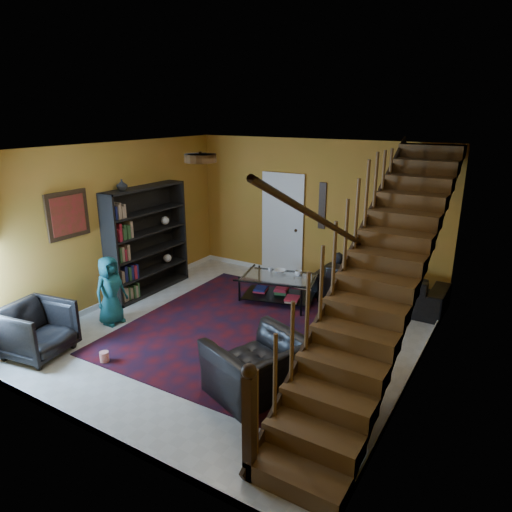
% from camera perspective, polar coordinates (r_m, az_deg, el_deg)
% --- Properties ---
extents(floor, '(5.50, 5.50, 0.00)m').
position_cam_1_polar(floor, '(7.19, -2.17, -9.60)').
color(floor, beige).
rests_on(floor, ground).
extents(room, '(5.50, 5.50, 5.50)m').
position_cam_1_polar(room, '(8.86, -4.65, -3.84)').
color(room, '#B87129').
rests_on(room, ground).
extents(staircase, '(0.95, 5.02, 3.18)m').
position_cam_1_polar(staircase, '(5.82, 15.40, -1.99)').
color(staircase, brown).
rests_on(staircase, floor).
extents(bookshelf, '(0.35, 1.80, 2.00)m').
position_cam_1_polar(bookshelf, '(8.71, -13.38, 1.69)').
color(bookshelf, black).
rests_on(bookshelf, floor).
extents(door, '(0.82, 0.05, 2.05)m').
position_cam_1_polar(door, '(9.37, 3.35, 3.66)').
color(door, silver).
rests_on(door, floor).
extents(framed_picture, '(0.04, 0.74, 0.74)m').
position_cam_1_polar(framed_picture, '(7.70, -22.48, 4.77)').
color(framed_picture, maroon).
rests_on(framed_picture, room).
extents(wall_hanging, '(0.14, 0.03, 0.90)m').
position_cam_1_polar(wall_hanging, '(8.90, 8.28, 6.22)').
color(wall_hanging, black).
rests_on(wall_hanging, room).
extents(ceiling_fixture, '(0.40, 0.40, 0.10)m').
position_cam_1_polar(ceiling_fixture, '(5.77, -6.97, 12.04)').
color(ceiling_fixture, '#3F2814').
rests_on(ceiling_fixture, room).
extents(rug, '(3.46, 3.94, 0.02)m').
position_cam_1_polar(rug, '(7.32, -1.51, -8.98)').
color(rug, '#470C12').
rests_on(rug, floor).
extents(sofa, '(2.27, 0.89, 0.66)m').
position_cam_1_polar(sofa, '(8.43, 15.21, -3.55)').
color(sofa, black).
rests_on(sofa, floor).
extents(armchair_left, '(0.96, 0.94, 0.76)m').
position_cam_1_polar(armchair_left, '(7.13, -25.69, -8.34)').
color(armchair_left, black).
rests_on(armchair_left, floor).
extents(armchair_right, '(1.28, 1.36, 0.71)m').
position_cam_1_polar(armchair_right, '(5.64, 0.23, -13.73)').
color(armchair_right, black).
rests_on(armchair_right, floor).
extents(person_adult_a, '(0.48, 0.35, 1.25)m').
position_cam_1_polar(person_adult_a, '(8.76, 10.07, -3.44)').
color(person_adult_a, black).
rests_on(person_adult_a, sofa).
extents(person_adult_b, '(0.59, 0.47, 1.14)m').
position_cam_1_polar(person_adult_b, '(8.55, 15.19, -4.76)').
color(person_adult_b, black).
rests_on(person_adult_b, sofa).
extents(person_child, '(0.40, 0.58, 1.13)m').
position_cam_1_polar(person_child, '(7.65, -17.76, -4.12)').
color(person_child, '#195660').
rests_on(person_child, armchair_left).
extents(coffee_table, '(1.44, 1.06, 0.49)m').
position_cam_1_polar(coffee_table, '(8.17, 2.87, -3.93)').
color(coffee_table, black).
rests_on(coffee_table, floor).
extents(cup_a, '(0.15, 0.15, 0.11)m').
position_cam_1_polar(cup_a, '(8.11, 5.34, -2.21)').
color(cup_a, '#999999').
rests_on(cup_a, coffee_table).
extents(cup_b, '(0.12, 0.12, 0.09)m').
position_cam_1_polar(cup_b, '(8.32, 1.80, -1.67)').
color(cup_b, '#999999').
rests_on(cup_b, coffee_table).
extents(bowl, '(0.24, 0.24, 0.05)m').
position_cam_1_polar(bowl, '(8.28, 3.00, -1.91)').
color(bowl, '#999999').
rests_on(bowl, coffee_table).
extents(vase, '(0.18, 0.18, 0.19)m').
position_cam_1_polar(vase, '(8.13, -16.42, 8.51)').
color(vase, '#999999').
rests_on(vase, bookshelf).
extents(popcorn_bucket, '(0.14, 0.14, 0.14)m').
position_cam_1_polar(popcorn_bucket, '(6.71, -18.43, -11.85)').
color(popcorn_bucket, red).
rests_on(popcorn_bucket, rug).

